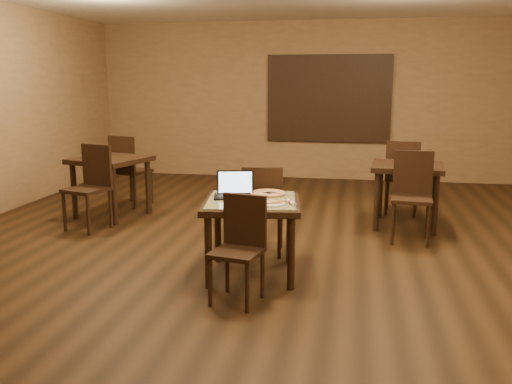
% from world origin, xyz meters
% --- Properties ---
extents(ground, '(10.00, 10.00, 0.00)m').
position_xyz_m(ground, '(0.00, 0.00, 0.00)').
color(ground, black).
rests_on(ground, ground).
extents(wall_back, '(8.00, 0.02, 3.00)m').
position_xyz_m(wall_back, '(0.00, 5.00, 1.50)').
color(wall_back, '#896545').
rests_on(wall_back, ground).
extents(mural, '(2.34, 0.05, 1.64)m').
position_xyz_m(mural, '(0.50, 4.96, 1.55)').
color(mural, '#296897').
rests_on(mural, wall_back).
extents(tiled_table, '(1.04, 1.04, 0.76)m').
position_xyz_m(tiled_table, '(0.05, -0.52, 0.66)').
color(tiled_table, black).
rests_on(tiled_table, ground).
extents(chair_main_near, '(0.48, 0.48, 0.93)m').
position_xyz_m(chair_main_near, '(0.06, -1.14, 0.52)').
color(chair_main_near, black).
rests_on(chair_main_near, ground).
extents(chair_main_far, '(0.47, 0.47, 1.00)m').
position_xyz_m(chair_main_far, '(0.05, 0.10, 0.56)').
color(chair_main_far, black).
rests_on(chair_main_far, ground).
extents(laptop, '(0.41, 0.36, 0.25)m').
position_xyz_m(laptop, '(-0.15, -0.41, 0.83)').
color(laptop, black).
rests_on(laptop, tiled_table).
extents(plate, '(0.26, 0.26, 0.01)m').
position_xyz_m(plate, '(0.27, -0.70, 0.77)').
color(plate, white).
rests_on(plate, tiled_table).
extents(pizza_slice, '(0.27, 0.27, 0.02)m').
position_xyz_m(pizza_slice, '(0.27, -0.70, 0.79)').
color(pizza_slice, beige).
rests_on(pizza_slice, plate).
extents(pizza_pan, '(0.34, 0.34, 0.01)m').
position_xyz_m(pizza_pan, '(0.17, -0.28, 0.77)').
color(pizza_pan, silver).
rests_on(pizza_pan, tiled_table).
extents(pizza_whole, '(0.35, 0.35, 0.02)m').
position_xyz_m(pizza_whole, '(0.17, -0.28, 0.78)').
color(pizza_whole, beige).
rests_on(pizza_whole, pizza_pan).
extents(spatula, '(0.23, 0.22, 0.01)m').
position_xyz_m(spatula, '(0.19, -0.30, 0.79)').
color(spatula, silver).
rests_on(spatula, pizza_whole).
extents(napkin_roll, '(0.12, 0.17, 0.04)m').
position_xyz_m(napkin_roll, '(0.45, -0.66, 0.78)').
color(napkin_roll, white).
rests_on(napkin_roll, tiled_table).
extents(other_table_a, '(0.96, 0.96, 0.83)m').
position_xyz_m(other_table_a, '(1.70, 1.63, 0.69)').
color(other_table_a, black).
rests_on(other_table_a, ground).
extents(other_table_a_chair_near, '(0.51, 0.51, 1.07)m').
position_xyz_m(other_table_a_chair_near, '(1.71, 1.01, 0.60)').
color(other_table_a_chair_near, black).
rests_on(other_table_a_chair_near, ground).
extents(other_table_a_chair_far, '(0.51, 0.51, 1.07)m').
position_xyz_m(other_table_a_chair_far, '(1.69, 2.26, 0.60)').
color(other_table_a_chair_far, black).
rests_on(other_table_a_chair_far, ground).
extents(other_table_b, '(1.12, 1.12, 0.84)m').
position_xyz_m(other_table_b, '(-2.34, 1.45, 0.70)').
color(other_table_b, black).
rests_on(other_table_b, ground).
extents(other_table_b_chair_near, '(0.59, 0.59, 1.09)m').
position_xyz_m(other_table_b_chair_near, '(-2.31, 0.81, 0.61)').
color(other_table_b_chair_near, black).
rests_on(other_table_b_chair_near, ground).
extents(other_table_b_chair_far, '(0.59, 0.59, 1.09)m').
position_xyz_m(other_table_b_chair_far, '(-2.36, 2.08, 0.61)').
color(other_table_b_chair_far, black).
rests_on(other_table_b_chair_far, ground).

